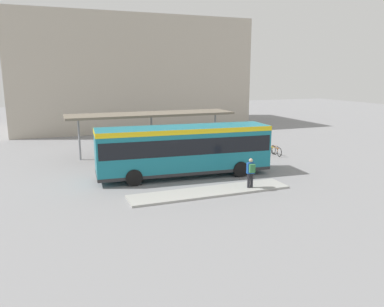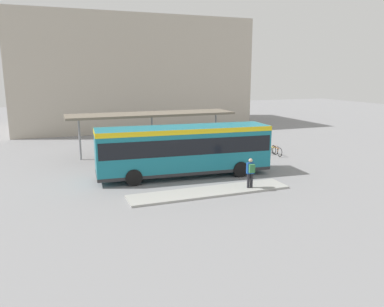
{
  "view_description": "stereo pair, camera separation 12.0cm",
  "coord_description": "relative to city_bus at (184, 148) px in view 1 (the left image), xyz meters",
  "views": [
    {
      "loc": [
        -7.86,
        -22.0,
        6.49
      ],
      "look_at": [
        0.55,
        0.0,
        1.45
      ],
      "focal_mm": 35.0,
      "sensor_mm": 36.0,
      "label": 1
    },
    {
      "loc": [
        -7.75,
        -22.05,
        6.49
      ],
      "look_at": [
        0.55,
        0.0,
        1.45
      ],
      "focal_mm": 35.0,
      "sensor_mm": 36.0,
      "label": 2
    }
  ],
  "objects": [
    {
      "name": "potted_planter_near_shelter",
      "position": [
        -2.46,
        4.74,
        -1.17
      ],
      "size": [
        0.87,
        0.87,
        1.35
      ],
      "color": "slate",
      "rests_on": "ground_plane"
    },
    {
      "name": "ground_plane",
      "position": [
        -0.01,
        0.0,
        -1.88
      ],
      "size": [
        120.0,
        120.0,
        0.0
      ],
      "primitive_type": "plane",
      "color": "gray"
    },
    {
      "name": "curb_island",
      "position": [
        0.18,
        -3.79,
        -1.82
      ],
      "size": [
        9.19,
        1.8,
        0.12
      ],
      "color": "#9E9E99",
      "rests_on": "ground_plane"
    },
    {
      "name": "bicycle_orange",
      "position": [
        9.07,
        3.21,
        -1.5
      ],
      "size": [
        0.48,
        1.76,
        0.76
      ],
      "rotation": [
        0.0,
        0.0,
        1.48
      ],
      "color": "black",
      "rests_on": "ground_plane"
    },
    {
      "name": "bicycle_yellow",
      "position": [
        9.09,
        4.01,
        -1.53
      ],
      "size": [
        0.48,
        1.57,
        0.68
      ],
      "rotation": [
        0.0,
        0.0,
        1.72
      ],
      "color": "black",
      "rests_on": "ground_plane"
    },
    {
      "name": "bicycle_black",
      "position": [
        8.72,
        5.6,
        -1.49
      ],
      "size": [
        0.48,
        1.79,
        0.78
      ],
      "rotation": [
        0.0,
        0.0,
        -1.42
      ],
      "color": "black",
      "rests_on": "ground_plane"
    },
    {
      "name": "city_bus",
      "position": [
        0.0,
        0.0,
        0.0
      ],
      "size": [
        11.16,
        3.31,
        3.22
      ],
      "rotation": [
        0.0,
        0.0,
        -0.07
      ],
      "color": "#197284",
      "rests_on": "ground_plane"
    },
    {
      "name": "pedestrian_waiting",
      "position": [
        2.53,
        -4.11,
        -0.78
      ],
      "size": [
        0.44,
        0.46,
        1.71
      ],
      "rotation": [
        0.0,
        0.0,
        1.47
      ],
      "color": "#232328",
      "rests_on": "curb_island"
    },
    {
      "name": "station_shelter",
      "position": [
        -0.21,
        7.24,
        1.37
      ],
      "size": [
        13.35,
        3.21,
        3.38
      ],
      "color": "#706656",
      "rests_on": "ground_plane"
    },
    {
      "name": "bicycle_red",
      "position": [
        8.84,
        4.81,
        -1.51
      ],
      "size": [
        0.48,
        1.72,
        0.74
      ],
      "rotation": [
        0.0,
        0.0,
        -1.58
      ],
      "color": "black",
      "rests_on": "ground_plane"
    },
    {
      "name": "station_building",
      "position": [
        1.74,
        26.07,
        4.55
      ],
      "size": [
        27.16,
        14.39,
        12.85
      ],
      "color": "#B2A899",
      "rests_on": "ground_plane"
    }
  ]
}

